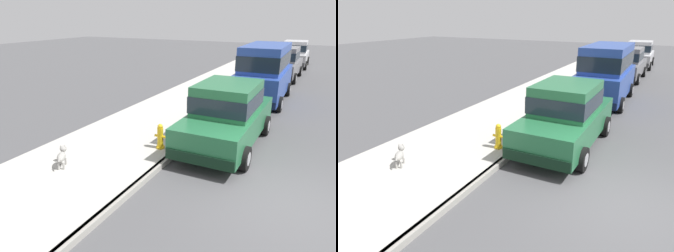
% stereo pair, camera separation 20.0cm
% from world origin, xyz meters
% --- Properties ---
extents(ground_plane, '(80.00, 80.00, 0.00)m').
position_xyz_m(ground_plane, '(0.00, 0.00, 0.00)').
color(ground_plane, '#4C4C4F').
extents(curb, '(0.16, 64.00, 0.14)m').
position_xyz_m(curb, '(-3.20, 0.00, 0.07)').
color(curb, gray).
rests_on(curb, ground).
extents(sidewalk, '(3.60, 64.00, 0.14)m').
position_xyz_m(sidewalk, '(-5.00, 0.00, 0.07)').
color(sidewalk, '#B7B5AD').
rests_on(sidewalk, ground).
extents(car_green_sedan, '(2.05, 4.60, 1.92)m').
position_xyz_m(car_green_sedan, '(-2.16, 2.49, 0.98)').
color(car_green_sedan, '#23663D').
rests_on(car_green_sedan, ground).
extents(car_blue_van, '(2.18, 4.92, 2.52)m').
position_xyz_m(car_blue_van, '(-2.22, 8.28, 1.39)').
color(car_blue_van, '#28479E').
rests_on(car_blue_van, ground).
extents(car_grey_sedan, '(2.10, 4.63, 1.92)m').
position_xyz_m(car_grey_sedan, '(-2.21, 14.20, 0.98)').
color(car_grey_sedan, slate).
rests_on(car_grey_sedan, ground).
extents(car_silver_sedan, '(2.10, 4.63, 1.92)m').
position_xyz_m(car_silver_sedan, '(-2.11, 19.66, 0.98)').
color(car_silver_sedan, '#BCBCC1').
rests_on(car_silver_sedan, ground).
extents(dog_grey, '(0.48, 0.65, 0.49)m').
position_xyz_m(dog_grey, '(-5.31, -1.00, 0.43)').
color(dog_grey, '#999691').
rests_on(dog_grey, sidewalk).
extents(fire_hydrant, '(0.34, 0.24, 0.72)m').
position_xyz_m(fire_hydrant, '(-3.65, 1.10, 0.48)').
color(fire_hydrant, gold).
rests_on(fire_hydrant, sidewalk).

